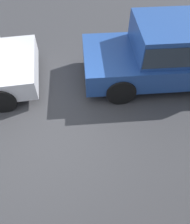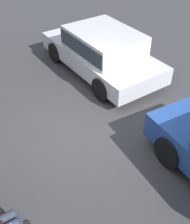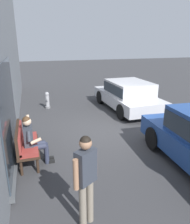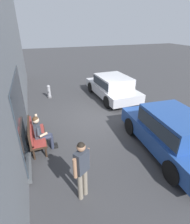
{
  "view_description": "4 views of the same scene",
  "coord_description": "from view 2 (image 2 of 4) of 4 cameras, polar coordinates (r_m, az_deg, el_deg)",
  "views": [
    {
      "loc": [
        -0.72,
        2.6,
        3.92
      ],
      "look_at": [
        -1.04,
        0.22,
        0.98
      ],
      "focal_mm": 35.0,
      "sensor_mm": 36.0,
      "label": 1
    },
    {
      "loc": [
        -4.32,
        2.6,
        4.6
      ],
      "look_at": [
        -0.53,
        0.19,
        0.99
      ],
      "focal_mm": 45.0,
      "sensor_mm": 36.0,
      "label": 2
    },
    {
      "loc": [
        -7.05,
        2.6,
        3.16
      ],
      "look_at": [
        -1.08,
        0.82,
        1.12
      ],
      "focal_mm": 35.0,
      "sensor_mm": 36.0,
      "label": 3
    },
    {
      "loc": [
        -7.07,
        2.6,
        4.08
      ],
      "look_at": [
        -1.43,
        0.61,
        1.08
      ],
      "focal_mm": 28.0,
      "sensor_mm": 36.0,
      "label": 4
    }
  ],
  "objects": [
    {
      "name": "ground_plane",
      "position": [
        6.83,
        -1.07,
        -3.63
      ],
      "size": [
        60.0,
        60.0,
        0.0
      ],
      "primitive_type": "plane",
      "color": "#38383A"
    },
    {
      "name": "parked_car_mid",
      "position": [
        8.73,
        1.45,
        12.58
      ],
      "size": [
        4.29,
        2.1,
        1.36
      ],
      "color": "silver",
      "rests_on": "ground_plane"
    }
  ]
}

